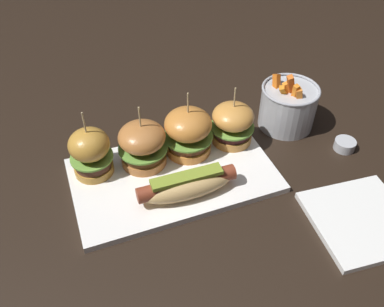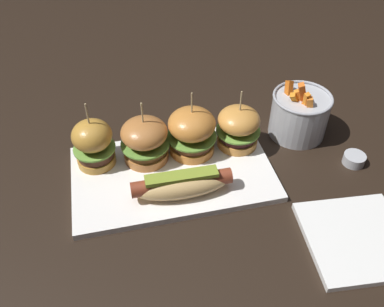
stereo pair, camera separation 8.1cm
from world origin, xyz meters
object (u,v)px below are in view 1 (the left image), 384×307
Objects in this scene: slider_far_left at (91,152)px; sauce_ramekin at (345,145)px; platter_main at (173,175)px; slider_center_right at (188,132)px; fries_bucket at (288,106)px; slider_center_left at (143,144)px; hot_dog at (187,185)px; side_plate at (361,220)px; slider_far_right at (233,123)px.

slider_far_left is 0.54m from sauce_ramekin.
platter_main is 2.76× the size of slider_center_right.
slider_center_right reaches higher than fries_bucket.
fries_bucket is (0.35, 0.02, -0.01)m from slider_center_left.
slider_center_left is (-0.05, 0.05, 0.05)m from platter_main.
slider_center_left is at bearing -176.33° from fries_bucket.
slider_center_left reaches higher than sauce_ramekin.
fries_bucket is at bearing 25.08° from hot_dog.
side_plate is at bearing -38.81° from platter_main.
slider_far_right is 0.15m from fries_bucket.
slider_far_right is 0.25m from sauce_ramekin.
sauce_ramekin is at bearing -17.26° from slider_center_right.
slider_center_left is 0.35m from fries_bucket.
slider_center_right is (0.05, 0.05, 0.06)m from platter_main.
slider_center_left is at bearing 113.94° from hot_dog.
slider_far_left reaches higher than slider_center_left.
slider_far_left is at bearing 178.33° from slider_far_right.
platter_main is 0.07m from hot_dog.
slider_center_right reaches higher than hot_dog.
hot_dog is 4.20× the size of sauce_ramekin.
sauce_ramekin is at bearing -13.27° from slider_center_left.
slider_far_left reaches higher than sauce_ramekin.
fries_bucket is (0.45, 0.01, -0.01)m from slider_far_left.
side_plate is (0.28, -0.23, -0.00)m from platter_main.
side_plate is at bearing -50.61° from slider_center_right.
slider_center_right is at bearing 68.52° from hot_dog.
hot_dog is 1.07× the size of side_plate.
slider_far_left reaches higher than platter_main.
slider_center_left is (0.10, -0.01, -0.00)m from slider_far_left.
hot_dog is 1.31× the size of slider_center_right.
sauce_ramekin is (0.22, -0.10, -0.05)m from slider_far_right.
slider_far_left is at bearing -178.29° from fries_bucket.
slider_center_left is at bearing -4.98° from slider_far_left.
hot_dog is 0.32m from fries_bucket.
sauce_ramekin is at bearing -11.70° from slider_far_left.
platter_main is at bearing -49.17° from slider_center_left.
sauce_ramekin is (0.08, -0.12, -0.04)m from fries_bucket.
slider_far_right is (0.10, -0.00, -0.01)m from slider_center_right.
slider_far_right is at bearing -171.56° from fries_bucket.
hot_dog reaches higher than sauce_ramekin.
hot_dog is 1.34× the size of fries_bucket.
side_plate is at bearing -117.41° from sauce_ramekin.
slider_center_left is 3.05× the size of sauce_ramekin.
slider_center_right reaches higher than platter_main.
hot_dog is at bearing -84.60° from platter_main.
slider_center_left is at bearing -179.96° from slider_far_right.
fries_bucket is (0.30, 0.07, 0.04)m from platter_main.
sauce_ramekin is at bearing -7.13° from platter_main.
platter_main is 2.10× the size of hot_dog.
fries_bucket is at bearing 13.96° from platter_main.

